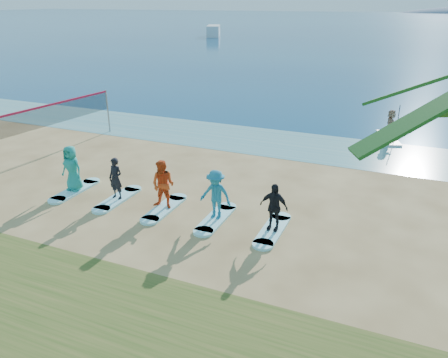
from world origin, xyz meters
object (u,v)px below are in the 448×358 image
at_px(surfboard_2, 164,208).
at_px(student_4, 274,207).
at_px(boat_offshore_a, 214,36).
at_px(surfboard_1, 118,199).
at_px(surfboard_0, 75,190).
at_px(student_2, 163,185).
at_px(student_3, 216,195).
at_px(student_1, 116,178).
at_px(paddleboard, 388,138).
at_px(paddleboarder, 391,124).
at_px(surfboard_3, 216,219).
at_px(surfboard_4, 273,230).
at_px(student_0, 72,168).
at_px(volleyball_net, 44,117).

height_order(surfboard_2, student_4, student_4).
xyz_separation_m(boat_offshore_a, surfboard_1, (31.41, -78.01, 0.04)).
bearing_deg(surfboard_0, student_2, 0.00).
xyz_separation_m(surfboard_1, surfboard_2, (2.14, 0.00, 0.00)).
distance_m(surfboard_1, student_3, 4.38).
distance_m(student_2, student_4, 4.28).
bearing_deg(student_1, student_3, 5.92).
bearing_deg(paddleboard, student_1, -143.90).
height_order(student_2, student_4, student_2).
bearing_deg(boat_offshore_a, student_1, -89.57).
distance_m(paddleboarder, surfboard_2, 14.80).
distance_m(surfboard_3, student_4, 2.31).
bearing_deg(student_3, surfboard_3, 0.00).
relative_size(surfboard_2, surfboard_4, 1.00).
xyz_separation_m(boat_offshore_a, student_1, (31.41, -78.01, 0.92)).
bearing_deg(student_2, student_3, -2.97).
distance_m(surfboard_0, surfboard_3, 6.42).
height_order(surfboard_0, student_2, student_2).
distance_m(surfboard_0, student_1, 2.31).
bearing_deg(surfboard_1, surfboard_3, 0.00).
distance_m(surfboard_3, surfboard_4, 2.14).
bearing_deg(student_4, surfboard_1, -176.72).
bearing_deg(surfboard_0, paddleboard, 48.55).
distance_m(boat_offshore_a, student_1, 84.10).
distance_m(paddleboard, student_0, 17.28).
bearing_deg(student_4, paddleboarder, 80.79).
bearing_deg(surfboard_2, surfboard_4, 0.00).
xyz_separation_m(paddleboard, surfboard_2, (-7.14, -12.93, -0.01)).
bearing_deg(student_1, paddleboarder, 60.25).
distance_m(boat_offshore_a, surfboard_3, 85.78).
height_order(volleyball_net, student_2, volleyball_net).
bearing_deg(volleyball_net, student_0, -36.71).
bearing_deg(paddleboard, student_3, -129.39).
xyz_separation_m(surfboard_2, student_3, (2.14, 0.00, 0.96)).
height_order(surfboard_1, surfboard_3, same).
height_order(student_1, surfboard_4, student_1).
xyz_separation_m(paddleboarder, surfboard_3, (-5.01, -12.93, -0.86)).
bearing_deg(paddleboard, paddleboarder, 0.00).
xyz_separation_m(paddleboard, student_1, (-9.28, -12.93, 0.86)).
bearing_deg(surfboard_2, student_3, 0.00).
bearing_deg(student_3, student_2, -178.15).
xyz_separation_m(student_1, student_3, (4.28, 0.00, 0.08)).
bearing_deg(surfboard_2, student_0, 180.00).
xyz_separation_m(surfboard_0, student_4, (8.56, 0.00, 0.88)).
bearing_deg(surfboard_4, boat_offshore_a, 115.87).
height_order(paddleboarder, surfboard_1, paddleboarder).
bearing_deg(surfboard_0, student_0, 0.00).
bearing_deg(volleyball_net, paddleboard, 30.56).
xyz_separation_m(surfboard_3, student_4, (2.14, 0.00, 0.88)).
xyz_separation_m(surfboard_2, student_2, (0.00, 0.00, 0.98)).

